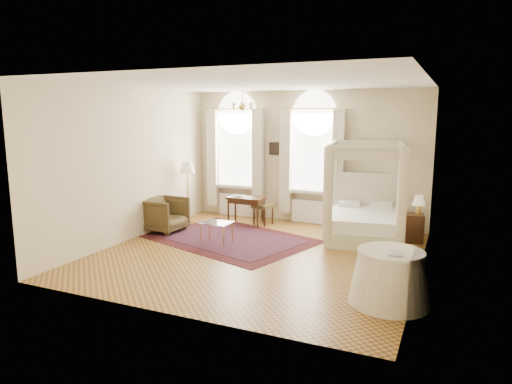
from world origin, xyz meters
TOP-DOWN VIEW (x-y plane):
  - ground at (0.00, 0.00)m, footprint 6.00×6.00m
  - room_walls at (0.00, 0.00)m, footprint 6.00×6.00m
  - window_left at (-1.90, 2.87)m, footprint 1.62×0.27m
  - window_right at (0.20, 2.87)m, footprint 1.62×0.27m
  - chandelier at (-0.90, 1.20)m, footprint 0.51×0.45m
  - wall_pictures at (0.09, 2.97)m, footprint 2.54×0.03m
  - canopy_bed at (1.69, 1.93)m, footprint 1.90×2.20m
  - nightstand at (2.70, 2.15)m, footprint 0.50×0.46m
  - nightstand_lamp at (2.79, 2.24)m, footprint 0.27×0.27m
  - writing_desk at (-1.26, 2.13)m, footprint 0.94×0.51m
  - laptop at (-1.47, 2.14)m, footprint 0.38×0.31m
  - stool at (-0.87, 2.31)m, footprint 0.54×0.54m
  - armchair at (-2.70, 0.72)m, footprint 0.92×0.90m
  - coffee_table at (-1.15, 0.40)m, footprint 0.67×0.48m
  - floor_lamp at (-2.70, 1.73)m, footprint 0.40×0.40m
  - oriental_rug at (-0.98, 0.75)m, footprint 4.03×3.39m
  - side_table at (2.70, -1.38)m, footprint 1.17×1.17m
  - book at (2.69, -1.54)m, footprint 0.20×0.26m

SIDE VIEW (x-z plane):
  - ground at x=0.00m, z-range 0.00..0.00m
  - oriental_rug at x=-0.98m, z-range 0.00..0.01m
  - nightstand at x=2.70m, z-range 0.00..0.61m
  - side_table at x=2.70m, z-range -0.01..0.79m
  - coffee_table at x=-1.15m, z-range 0.18..0.62m
  - armchair at x=-2.70m, z-range 0.00..0.81m
  - stool at x=-0.87m, z-range 0.17..0.68m
  - canopy_bed at x=1.69m, z-range -0.58..1.55m
  - writing_desk at x=-1.26m, z-range 0.25..0.94m
  - laptop at x=-1.47m, z-range 0.69..0.72m
  - book at x=2.69m, z-range 0.80..0.82m
  - nightstand_lamp at x=2.79m, z-range 0.68..1.08m
  - floor_lamp at x=-2.70m, z-range 0.55..2.12m
  - window_left at x=-1.90m, z-range -0.16..3.13m
  - window_right at x=0.20m, z-range -0.16..3.13m
  - wall_pictures at x=0.09m, z-range 1.70..2.09m
  - room_walls at x=0.00m, z-range -1.02..4.98m
  - chandelier at x=-0.90m, z-range 2.66..3.16m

